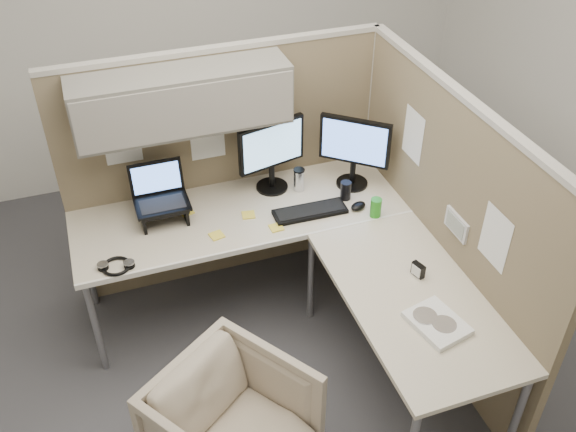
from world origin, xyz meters
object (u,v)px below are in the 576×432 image
object	(u,v)px
office_chair	(233,423)
monitor_left	(271,151)
desk	(299,250)
keyboard	(310,212)

from	to	relation	value
office_chair	monitor_left	bearing A→B (deg)	29.92
desk	monitor_left	world-z (taller)	monitor_left
monitor_left	keyboard	world-z (taller)	monitor_left
desk	keyboard	world-z (taller)	keyboard
monitor_left	keyboard	xyz separation A→B (m)	(0.13, -0.33, -0.26)
desk	office_chair	xyz separation A→B (m)	(-0.61, -0.73, -0.35)
keyboard	monitor_left	bearing A→B (deg)	113.24
desk	office_chair	distance (m)	1.01
monitor_left	keyboard	bearing A→B (deg)	-81.33
office_chair	monitor_left	size ratio (longest dim) A/B	1.47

